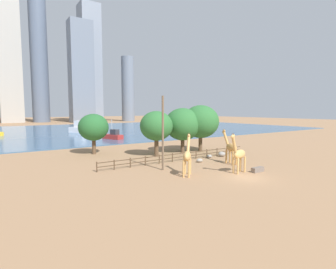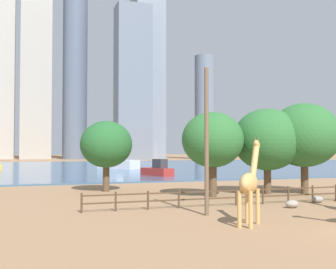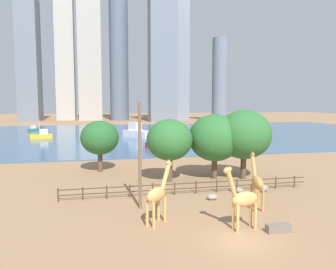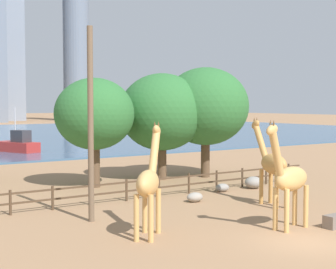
# 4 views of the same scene
# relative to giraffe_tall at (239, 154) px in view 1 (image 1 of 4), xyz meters

# --- Properties ---
(ground_plane) EXTENTS (400.00, 400.00, 0.00)m
(ground_plane) POSITION_rel_giraffe_tall_xyz_m (-1.09, 78.01, -2.31)
(ground_plane) COLOR #9E7551
(harbor_water) EXTENTS (180.00, 86.00, 0.20)m
(harbor_water) POSITION_rel_giraffe_tall_xyz_m (-1.09, 75.01, -2.21)
(harbor_water) COLOR #3D6084
(harbor_water) RESTS_ON ground
(giraffe_tall) EXTENTS (3.02, 1.15, 4.99)m
(giraffe_tall) POSITION_rel_giraffe_tall_xyz_m (0.00, 0.00, 0.00)
(giraffe_tall) COLOR tan
(giraffe_tall) RESTS_ON ground
(giraffe_companion) EXTENTS (1.37, 3.56, 4.90)m
(giraffe_companion) POSITION_rel_giraffe_tall_xyz_m (3.38, 4.40, 0.04)
(giraffe_companion) COLOR #C18C47
(giraffe_companion) RESTS_ON ground
(giraffe_young) EXTENTS (2.80, 2.81, 4.89)m
(giraffe_young) POSITION_rel_giraffe_tall_xyz_m (-5.88, 2.55, 0.01)
(giraffe_young) COLOR tan
(giraffe_young) RESTS_ON ground
(utility_pole) EXTENTS (0.28, 0.28, 9.38)m
(utility_pole) POSITION_rel_giraffe_tall_xyz_m (-6.73, 6.43, 2.38)
(utility_pole) COLOR brown
(utility_pole) RESTS_ON ground
(boulder_near_fence) EXTENTS (1.24, 1.07, 0.80)m
(boulder_near_fence) POSITION_rel_giraffe_tall_xyz_m (6.52, 9.15, -1.91)
(boulder_near_fence) COLOR gray
(boulder_near_fence) RESTS_ON ground
(boulder_by_pole) EXTENTS (1.01, 0.74, 0.56)m
(boulder_by_pole) POSITION_rel_giraffe_tall_xyz_m (0.39, 7.56, -2.03)
(boulder_by_pole) COLOR gray
(boulder_by_pole) RESTS_ON ground
(boulder_small) EXTENTS (0.98, 0.70, 0.53)m
(boulder_small) POSITION_rel_giraffe_tall_xyz_m (3.94, 9.32, -2.05)
(boulder_small) COLOR gray
(boulder_small) RESTS_ON ground
(feeding_trough) EXTENTS (1.80, 0.60, 0.60)m
(feeding_trough) POSITION_rel_giraffe_tall_xyz_m (2.33, -1.02, -2.01)
(feeding_trough) COLOR #72665B
(feeding_trough) RESTS_ON ground
(enclosure_fence) EXTENTS (26.12, 0.14, 1.30)m
(enclosure_fence) POSITION_rel_giraffe_tall_xyz_m (-1.31, 10.01, -1.55)
(enclosure_fence) COLOR #4C3826
(enclosure_fence) RESTS_ON ground
(tree_left_large) EXTENTS (5.13, 5.13, 6.95)m
(tree_left_large) POSITION_rel_giraffe_tall_xyz_m (-10.05, 23.21, 2.30)
(tree_left_large) COLOR brown
(tree_left_large) RESTS_ON ground
(tree_center_broad) EXTENTS (5.41, 5.41, 7.44)m
(tree_center_broad) POSITION_rel_giraffe_tall_xyz_m (-2.08, 15.58, 2.66)
(tree_center_broad) COLOR brown
(tree_center_broad) RESTS_ON ground
(tree_right_tall) EXTENTS (6.40, 6.40, 7.95)m
(tree_right_tall) POSITION_rel_giraffe_tall_xyz_m (3.72, 16.06, 2.74)
(tree_right_tall) COLOR brown
(tree_right_tall) RESTS_ON ground
(tree_left_small) EXTENTS (6.65, 6.65, 8.48)m
(tree_left_small) POSITION_rel_giraffe_tall_xyz_m (7.15, 15.17, 3.15)
(tree_left_small) COLOR brown
(tree_left_small) RESTS_ON ground
(boat_ferry) EXTENTS (3.91, 5.99, 5.07)m
(boat_ferry) POSITION_rel_giraffe_tall_xyz_m (1.10, 41.88, -1.26)
(boat_ferry) COLOR #B22D28
(boat_ferry) RESTS_ON harbor_water
(boat_barge) EXTENTS (7.67, 9.05, 3.88)m
(boat_barge) POSITION_rel_giraffe_tall_xyz_m (0.03, 65.65, -0.79)
(boat_barge) COLOR silver
(boat_barge) RESTS_ON harbor_water
(skyline_tower_needle) EXTENTS (12.07, 12.53, 89.28)m
(skyline_tower_needle) POSITION_rel_giraffe_tall_xyz_m (-13.78, 161.88, 42.33)
(skyline_tower_needle) COLOR #ADA89E
(skyline_tower_needle) RESTS_ON ground
(skyline_block_central) EXTENTS (9.95, 9.95, 93.29)m
(skyline_block_central) POSITION_rel_giraffe_tall_xyz_m (1.54, 157.45, 44.33)
(skyline_block_central) COLOR slate
(skyline_block_central) RESTS_ON ground
(skyline_block_right) EXTENTS (13.40, 10.01, 60.50)m
(skyline_block_right) POSITION_rel_giraffe_tall_xyz_m (22.07, 141.75, 27.94)
(skyline_block_right) COLOR slate
(skyline_block_right) RESTS_ON ground
(skyline_tower_short) EXTENTS (8.50, 8.50, 42.85)m
(skyline_tower_short) POSITION_rel_giraffe_tall_xyz_m (52.94, 141.81, 19.12)
(skyline_tower_short) COLOR slate
(skyline_tower_short) RESTS_ON ground
(skyline_block_wide) EXTENTS (12.56, 13.06, 76.55)m
(skyline_block_wide) POSITION_rel_giraffe_tall_xyz_m (32.30, 156.25, 35.97)
(skyline_block_wide) COLOR gray
(skyline_block_wide) RESTS_ON ground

